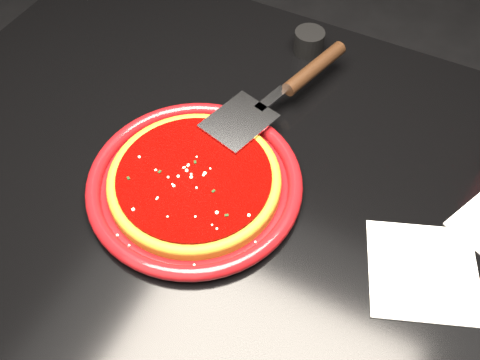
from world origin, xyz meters
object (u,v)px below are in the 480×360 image
Objects in this scene: pizza_server at (281,91)px; table at (256,288)px; plate at (195,183)px; ramekin at (309,42)px.

table is at bearing -60.24° from pizza_server.
pizza_server reaches higher than plate.
ramekin is at bearing 99.99° from table.
ramekin is at bearing 111.00° from pizza_server.
pizza_server reaches higher than ramekin.
plate is 5.88× the size of ramekin.
pizza_server is (0.04, 0.20, 0.03)m from plate.
plate is at bearing -94.43° from ramekin.
plate reaches higher than table.
plate is 0.21m from pizza_server.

